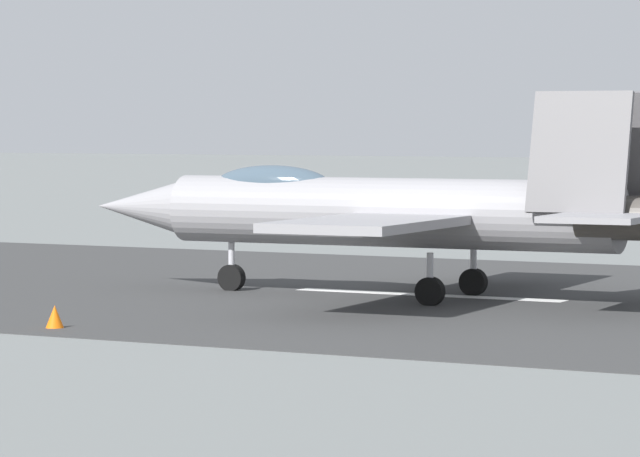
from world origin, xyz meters
The scene contains 4 objects.
ground_plane centered at (0.00, 0.00, 0.00)m, with size 400.00×400.00×0.00m, color slate.
runway_strip centered at (-0.02, 0.00, 0.01)m, with size 240.00×26.00×0.02m.
fighter_jet centered at (-0.26, 1.10, 2.42)m, with size 17.38×13.75×5.62m.
marker_cone_mid centered at (3.40, 11.59, 0.28)m, with size 0.44×0.44×0.55m, color orange.
Camera 1 is at (-21.93, 46.80, 4.78)m, focal length 103.96 mm.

